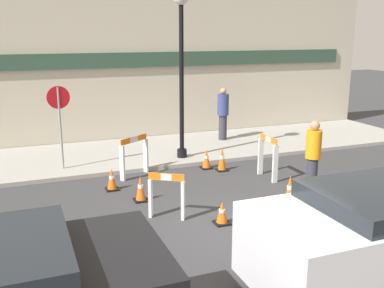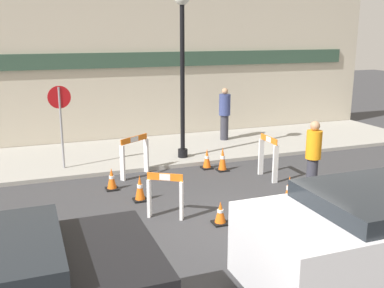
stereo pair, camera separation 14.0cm
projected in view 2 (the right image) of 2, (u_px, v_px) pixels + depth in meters
name	position (u px, v px, depth m)	size (l,w,h in m)	color
ground_plane	(254.00, 233.00, 8.50)	(60.00, 60.00, 0.00)	#38383A
sidewalk_slab	(159.00, 151.00, 14.25)	(18.00, 3.67, 0.11)	#9E9B93
storefront_facade	(141.00, 61.00, 15.33)	(18.00, 0.22, 5.50)	#BCB29E
streetlamp_post	(182.00, 51.00, 12.57)	(0.44, 0.44, 4.75)	black
stop_sign	(60.00, 114.00, 11.87)	(0.60, 0.06, 2.24)	gray
barricade_0	(135.00, 154.00, 11.76)	(0.88, 0.64, 1.08)	white
barricade_1	(165.00, 195.00, 9.08)	(0.70, 0.51, 0.96)	white
barricade_2	(268.00, 156.00, 11.55)	(0.14, 0.81, 1.13)	white
traffic_cone_0	(220.00, 213.00, 8.87)	(0.30, 0.30, 0.47)	black
traffic_cone_1	(207.00, 159.00, 12.49)	(0.30, 0.30, 0.56)	black
traffic_cone_2	(223.00, 159.00, 12.28)	(0.30, 0.30, 0.67)	black
traffic_cone_3	(112.00, 179.00, 10.81)	(0.30, 0.30, 0.54)	black
traffic_cone_4	(140.00, 189.00, 10.09)	(0.30, 0.30, 0.60)	black
traffic_cone_5	(289.00, 191.00, 9.87)	(0.30, 0.30, 0.66)	black
person_worker	(313.00, 154.00, 10.57)	(0.48, 0.48, 1.71)	#33333D
person_pedestrian	(225.00, 112.00, 15.25)	(0.50, 0.50, 1.78)	#33333D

